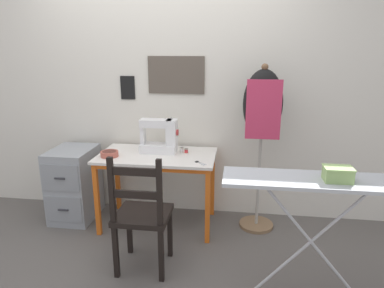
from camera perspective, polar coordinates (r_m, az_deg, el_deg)
ground_plane at (r=3.18m, az=-6.82°, el=-15.64°), size 14.00×14.00×0.00m
wall_back at (r=3.40m, az=-4.64°, el=9.33°), size 10.00×0.07×2.55m
sewing_table at (r=3.18m, az=-5.87°, el=-3.25°), size 1.07×0.61×0.71m
sewing_machine at (r=3.18m, az=-5.16°, el=1.17°), size 0.35×0.17×0.34m
fabric_bowl at (r=3.16m, az=-13.59°, el=-1.59°), size 0.16×0.16×0.05m
scissors at (r=2.92m, az=1.16°, el=-3.10°), size 0.11×0.11×0.01m
thread_spool_near_machine at (r=3.21m, az=-1.69°, el=-1.00°), size 0.03×0.03×0.04m
thread_spool_mid_table at (r=3.18m, az=-0.97°, el=-1.17°), size 0.04×0.04×0.04m
wooden_chair at (r=2.62m, az=-8.35°, el=-11.78°), size 0.40×0.38×0.94m
filing_cabinet at (r=3.60m, az=-19.00°, el=-6.29°), size 0.39×0.52×0.71m
dress_form at (r=3.06m, az=11.65°, el=5.21°), size 0.34×0.32×1.53m
ironing_board at (r=2.30m, az=20.09°, el=-6.63°), size 1.18×0.33×0.87m
storage_box at (r=2.28m, az=23.14°, el=-4.63°), size 0.17×0.12×0.09m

